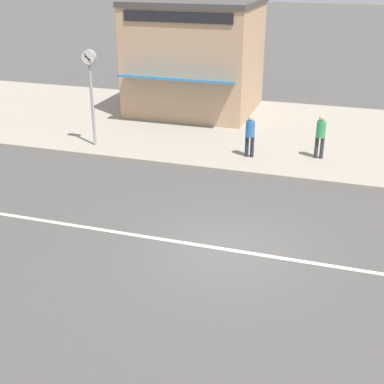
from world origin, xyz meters
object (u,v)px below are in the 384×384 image
pedestrian_near_clock (250,133)px  pedestrian_mid_kerb (321,133)px  street_clock (90,77)px  shopfront_far_kios (195,56)px

pedestrian_near_clock → pedestrian_mid_kerb: bearing=14.2°
pedestrian_near_clock → street_clock: bearing=-175.0°
street_clock → shopfront_far_kios: (2.20, 6.28, -0.13)m
pedestrian_near_clock → shopfront_far_kios: 7.15m
shopfront_far_kios → street_clock: bearing=-109.3°
street_clock → shopfront_far_kios: 6.66m
pedestrian_mid_kerb → shopfront_far_kios: (-6.41, 5.11, 1.61)m
street_clock → pedestrian_near_clock: (6.12, 0.54, -1.77)m
street_clock → pedestrian_mid_kerb: 8.86m
pedestrian_near_clock → pedestrian_mid_kerb: pedestrian_mid_kerb is taller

